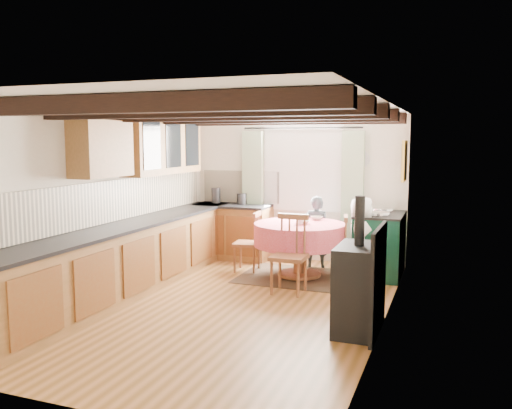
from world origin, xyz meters
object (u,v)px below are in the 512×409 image
at_px(cast_iron_stove, 359,265).
at_px(chair_right, 357,250).
at_px(aga_range, 380,244).
at_px(child_right, 361,239).
at_px(child_far, 316,232).
at_px(dining_table, 299,251).
at_px(cup, 300,221).
at_px(chair_left, 247,241).
at_px(chair_near, 289,254).

bearing_deg(cast_iron_stove, chair_right, 100.10).
relative_size(chair_right, aga_range, 0.94).
bearing_deg(child_right, child_far, 41.50).
relative_size(dining_table, aga_range, 1.29).
distance_m(chair_right, cup, 0.90).
xyz_separation_m(aga_range, child_far, (-1.01, 0.15, 0.09)).
xyz_separation_m(cast_iron_stove, child_right, (-0.32, 2.09, -0.12)).
xyz_separation_m(chair_left, cup, (0.89, -0.19, 0.39)).
height_order(chair_near, child_far, child_far).
distance_m(dining_table, child_far, 0.70).
height_order(chair_left, child_right, child_right).
bearing_deg(chair_right, chair_left, 73.73).
relative_size(aga_range, child_right, 0.85).
bearing_deg(chair_right, aga_range, -33.44).
bearing_deg(aga_range, chair_left, -167.36).
bearing_deg(chair_near, aga_range, 54.40).
relative_size(aga_range, cast_iron_stove, 0.72).
bearing_deg(cup, child_far, 86.86).
xyz_separation_m(cast_iron_stove, child_far, (-1.12, 2.63, -0.15)).
distance_m(aga_range, child_far, 1.02).
xyz_separation_m(child_right, cup, (-0.84, -0.23, 0.25)).
bearing_deg(cast_iron_stove, aga_range, 92.54).
relative_size(dining_table, chair_left, 1.44).
relative_size(cast_iron_stove, child_far, 1.26).
relative_size(aga_range, child_far, 0.90).
relative_size(chair_left, aga_range, 0.89).
xyz_separation_m(aga_range, child_right, (-0.21, -0.39, 0.13)).
distance_m(dining_table, chair_near, 0.83).
bearing_deg(chair_right, child_right, -17.03).
bearing_deg(chair_left, chair_right, 79.05).
bearing_deg(chair_right, chair_near, 123.98).
xyz_separation_m(aga_range, cup, (-1.05, -0.63, 0.38)).
xyz_separation_m(chair_near, aga_range, (0.99, 1.35, -0.04)).
bearing_deg(chair_left, child_right, 85.02).
xyz_separation_m(dining_table, chair_right, (0.85, -0.04, 0.08)).
bearing_deg(child_far, chair_right, 124.81).
distance_m(dining_table, chair_left, 0.87).
distance_m(chair_right, cast_iron_stove, 1.95).
bearing_deg(chair_near, cup, 95.23).
bearing_deg(child_far, child_right, 133.34).
relative_size(dining_table, cup, 12.45).
xyz_separation_m(child_far, child_right, (0.79, -0.54, 0.03)).
height_order(cast_iron_stove, child_far, cast_iron_stove).
bearing_deg(chair_right, cast_iron_stove, 178.46).
height_order(dining_table, chair_right, chair_right).
distance_m(chair_near, chair_right, 1.09).
bearing_deg(aga_range, dining_table, -153.85).
distance_m(aga_range, cast_iron_stove, 2.49).
bearing_deg(aga_range, cast_iron_stove, -87.46).
xyz_separation_m(chair_right, child_far, (-0.78, 0.72, 0.09)).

